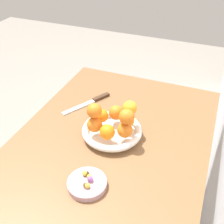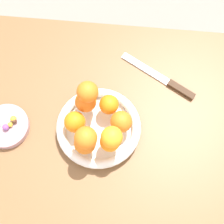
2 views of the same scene
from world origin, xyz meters
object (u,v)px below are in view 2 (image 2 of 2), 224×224
object	(u,v)px
fruit_bowl	(99,128)
orange_7	(88,92)
orange_8	(112,137)
orange_1	(85,143)
candy_dish	(6,126)
candy_ball_5	(6,127)
orange_2	(110,142)
orange_0	(75,122)
orange_5	(86,102)
dining_table	(84,139)
orange_6	(86,138)
orange_3	(121,122)
knife	(164,80)
orange_4	(109,105)
candy_ball_2	(14,121)
candy_ball_0	(13,119)
candy_ball_4	(10,125)

from	to	relation	value
fruit_bowl	orange_7	xyz separation A→B (m)	(0.03, -0.06, 0.11)
orange_7	orange_8	xyz separation A→B (m)	(-0.08, 0.12, -0.01)
fruit_bowl	orange_1	distance (m)	0.08
candy_dish	candy_ball_5	bearing A→B (deg)	123.23
orange_2	orange_8	xyz separation A→B (m)	(-0.01, 0.00, 0.06)
orange_0	orange_1	xyz separation A→B (m)	(-0.03, 0.06, 0.00)
orange_2	candy_ball_5	world-z (taller)	orange_2
orange_5	orange_7	bearing A→B (deg)	-163.00
orange_1	orange_8	size ratio (longest dim) A/B	1.05
dining_table	orange_6	xyz separation A→B (m)	(-0.03, 0.06, 0.22)
orange_3	orange_2	bearing A→B (deg)	66.97
orange_6	knife	distance (m)	0.34
dining_table	orange_2	world-z (taller)	orange_2
orange_5	knife	bearing A→B (deg)	-150.98
candy_dish	orange_4	bearing A→B (deg)	-166.17
orange_3	candy_ball_2	xyz separation A→B (m)	(0.30, 0.01, -0.04)
orange_8	orange_1	bearing A→B (deg)	5.29
orange_7	knife	world-z (taller)	orange_7
candy_ball_0	orange_5	bearing A→B (deg)	-164.73
orange_7	orange_8	size ratio (longest dim) A/B	1.03
fruit_bowl	candy_dish	xyz separation A→B (m)	(0.27, 0.02, -0.01)
orange_1	candy_ball_2	xyz separation A→B (m)	(0.21, -0.06, -0.04)
dining_table	orange_0	bearing A→B (deg)	3.39
candy_ball_5	knife	distance (m)	0.49
fruit_bowl	orange_2	xyz separation A→B (m)	(-0.04, 0.05, 0.05)
knife	fruit_bowl	bearing A→B (deg)	44.74
orange_5	orange_7	size ratio (longest dim) A/B	1.04
orange_8	candy_ball_5	bearing A→B (deg)	-5.71
fruit_bowl	candy_ball_4	bearing A→B (deg)	3.90
orange_0	orange_6	xyz separation A→B (m)	(-0.04, 0.06, 0.06)
orange_2	orange_4	size ratio (longest dim) A/B	1.00
orange_7	candy_ball_5	world-z (taller)	orange_7
fruit_bowl	orange_6	size ratio (longest dim) A/B	4.08
fruit_bowl	candy_dish	distance (m)	0.27
fruit_bowl	orange_4	world-z (taller)	orange_4
orange_0	orange_6	size ratio (longest dim) A/B	1.00
orange_7	orange_6	bearing A→B (deg)	94.79
orange_0	orange_3	xyz separation A→B (m)	(-0.13, -0.01, 0.00)
orange_2	orange_6	world-z (taller)	orange_6
dining_table	candy_ball_4	bearing A→B (deg)	3.22
candy_ball_5	orange_6	bearing A→B (deg)	170.52
orange_5	candy_dish	bearing A→B (deg)	18.01
dining_table	orange_5	xyz separation A→B (m)	(-0.01, -0.06, 0.16)
fruit_bowl	candy_ball_5	xyz separation A→B (m)	(0.26, 0.03, 0.01)
orange_7	fruit_bowl	bearing A→B (deg)	118.40
candy_ball_5	knife	size ratio (longest dim) A/B	0.08
candy_dish	candy_ball_4	distance (m)	0.02
orange_0	dining_table	bearing A→B (deg)	-176.61
orange_5	knife	distance (m)	0.26
orange_1	orange_5	size ratio (longest dim) A/B	0.98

